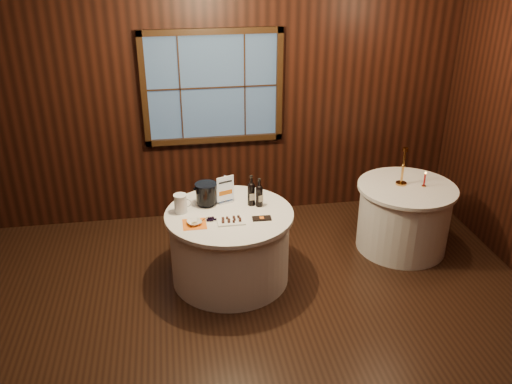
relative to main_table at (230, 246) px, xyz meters
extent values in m
plane|color=black|center=(0.00, -1.00, -0.39)|extent=(6.00, 6.00, 0.00)
cube|color=black|center=(0.00, 1.50, 1.11)|extent=(6.00, 0.02, 3.00)
cube|color=#334A6B|center=(0.00, 1.47, 1.26)|extent=(1.50, 0.01, 1.20)
cylinder|color=white|center=(0.00, 0.00, -0.02)|extent=(1.20, 1.20, 0.73)
cylinder|color=white|center=(0.00, 0.00, 0.36)|extent=(1.28, 1.28, 0.04)
cylinder|color=white|center=(2.00, 0.30, -0.02)|extent=(1.00, 1.00, 0.73)
cylinder|color=white|center=(2.00, 0.30, 0.36)|extent=(1.08, 1.08, 0.04)
cube|color=silver|center=(-0.01, 0.24, 0.39)|extent=(0.18, 0.14, 0.02)
cube|color=silver|center=(-0.01, 0.24, 0.54)|extent=(0.02, 0.02, 0.29)
cube|color=white|center=(-0.01, 0.22, 0.54)|extent=(0.18, 0.07, 0.27)
cylinder|color=black|center=(0.24, 0.14, 0.49)|extent=(0.08, 0.08, 0.21)
sphere|color=black|center=(0.24, 0.14, 0.59)|extent=(0.08, 0.08, 0.08)
cylinder|color=black|center=(0.24, 0.14, 0.65)|extent=(0.03, 0.03, 0.09)
cylinder|color=black|center=(0.24, 0.14, 0.69)|extent=(0.03, 0.03, 0.02)
cube|color=beige|center=(0.24, 0.10, 0.49)|extent=(0.06, 0.01, 0.07)
cylinder|color=black|center=(0.32, 0.10, 0.48)|extent=(0.07, 0.07, 0.19)
sphere|color=black|center=(0.32, 0.10, 0.58)|extent=(0.07, 0.07, 0.07)
cylinder|color=black|center=(0.32, 0.10, 0.63)|extent=(0.03, 0.03, 0.09)
cylinder|color=black|center=(0.32, 0.10, 0.67)|extent=(0.03, 0.03, 0.02)
cube|color=beige|center=(0.32, 0.06, 0.48)|extent=(0.05, 0.02, 0.07)
cylinder|color=black|center=(-0.20, 0.22, 0.40)|extent=(0.16, 0.16, 0.03)
cylinder|color=black|center=(-0.20, 0.22, 0.50)|extent=(0.21, 0.21, 0.18)
cylinder|color=black|center=(-0.20, 0.22, 0.60)|extent=(0.23, 0.23, 0.02)
cube|color=white|center=(0.00, -0.19, 0.39)|extent=(0.27, 0.18, 0.02)
cube|color=black|center=(0.30, -0.18, 0.39)|extent=(0.19, 0.10, 0.02)
cylinder|color=#3C2D16|center=(-0.25, -0.13, 0.40)|extent=(0.06, 0.01, 0.03)
cylinder|color=silver|center=(-0.47, 0.09, 0.47)|extent=(0.12, 0.12, 0.18)
cylinder|color=silver|center=(-0.47, 0.09, 0.57)|extent=(0.13, 0.13, 0.01)
torus|color=silver|center=(-0.41, 0.09, 0.48)|extent=(0.09, 0.02, 0.09)
cube|color=orange|center=(-0.35, -0.18, 0.38)|extent=(0.22, 0.22, 0.00)
imported|color=white|center=(-0.35, -0.18, 0.40)|extent=(0.17, 0.17, 0.03)
cylinder|color=#BF863B|center=(1.95, 0.36, 0.39)|extent=(0.12, 0.12, 0.02)
cylinder|color=#BF863B|center=(1.95, 0.36, 0.59)|extent=(0.03, 0.03, 0.37)
cylinder|color=#BF863B|center=(1.95, 0.36, 0.79)|extent=(0.06, 0.06, 0.03)
cylinder|color=#BF863B|center=(2.17, 0.26, 0.39)|extent=(0.05, 0.05, 0.01)
cylinder|color=#9A0B0C|center=(2.17, 0.26, 0.46)|extent=(0.02, 0.02, 0.14)
sphere|color=#FFB23F|center=(2.17, 0.26, 0.54)|extent=(0.02, 0.02, 0.02)
camera|label=1|loc=(-0.51, -4.72, 2.89)|focal=38.00mm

